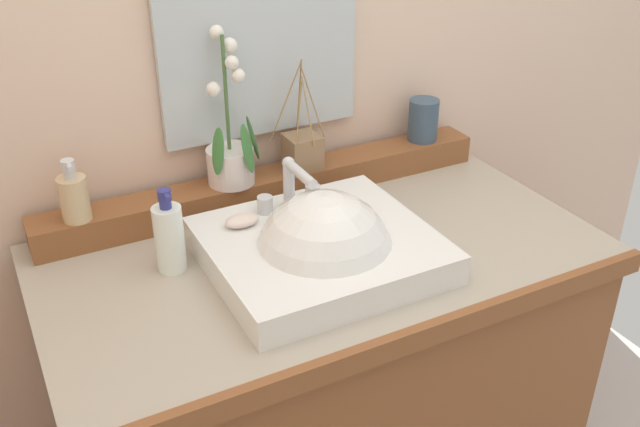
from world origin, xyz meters
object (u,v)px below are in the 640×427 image
at_px(reed_diffuser, 302,151).
at_px(lotion_bottle, 169,237).
at_px(sink_basin, 323,255).
at_px(soap_bar, 242,220).
at_px(potted_plant, 231,151).
at_px(soap_dispenser, 74,196).
at_px(tumbler_cup, 423,120).

xyz_separation_m(reed_diffuser, lotion_bottle, (-0.37, -0.17, -0.04)).
relative_size(sink_basin, soap_bar, 6.13).
relative_size(potted_plant, soap_dispenser, 2.63).
bearing_deg(tumbler_cup, soap_bar, -161.42).
height_order(sink_basin, soap_bar, sink_basin).
distance_m(soap_dispenser, lotion_bottle, 0.22).
distance_m(sink_basin, potted_plant, 0.33).
distance_m(potted_plant, soap_dispenser, 0.34).
relative_size(soap_bar, lotion_bottle, 0.41).
distance_m(sink_basin, lotion_bottle, 0.30).
height_order(potted_plant, lotion_bottle, potted_plant).
distance_m(potted_plant, lotion_bottle, 0.27).
bearing_deg(reed_diffuser, sink_basin, -109.34).
bearing_deg(reed_diffuser, lotion_bottle, -155.23).
height_order(soap_bar, tumbler_cup, tumbler_cup).
height_order(soap_dispenser, reed_diffuser, reed_diffuser).
bearing_deg(soap_dispenser, tumbler_cup, 1.24).
xyz_separation_m(soap_bar, potted_plant, (0.05, 0.18, 0.07)).
distance_m(sink_basin, soap_bar, 0.18).
relative_size(sink_basin, soap_dispenser, 3.30).
bearing_deg(lotion_bottle, reed_diffuser, 24.77).
height_order(potted_plant, reed_diffuser, potted_plant).
bearing_deg(reed_diffuser, soap_dispenser, -179.03).
bearing_deg(lotion_bottle, tumbler_cup, 14.27).
bearing_deg(soap_bar, soap_dispenser, 149.16).
relative_size(soap_dispenser, reed_diffuser, 0.51).
bearing_deg(potted_plant, sink_basin, -77.61).
height_order(sink_basin, potted_plant, potted_plant).
relative_size(sink_basin, potted_plant, 1.25).
bearing_deg(soap_dispenser, potted_plant, 2.12).
distance_m(potted_plant, reed_diffuser, 0.17).
height_order(soap_bar, potted_plant, potted_plant).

